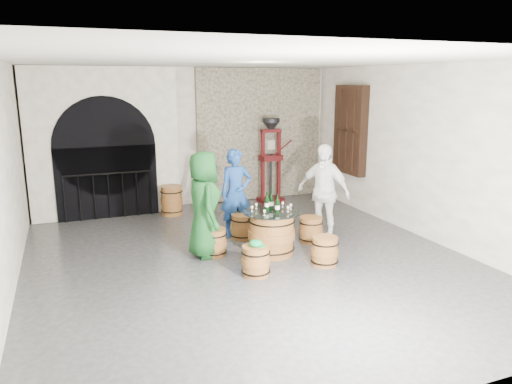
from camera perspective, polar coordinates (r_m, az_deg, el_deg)
name	(u,v)px	position (r m, az deg, el deg)	size (l,w,h in m)	color
ground	(249,260)	(8.11, -0.85, -7.98)	(8.00, 8.00, 0.00)	#2D2D2F
wall_back	(188,138)	(11.47, -8.03, 6.36)	(8.00, 8.00, 0.00)	white
wall_front	(418,241)	(4.29, 18.50, -5.44)	(8.00, 8.00, 0.00)	white
wall_left	(2,181)	(7.25, -27.74, 1.12)	(8.00, 8.00, 0.00)	white
wall_right	(426,153)	(9.49, 19.35, 4.37)	(8.00, 8.00, 0.00)	white
ceiling	(248,60)	(7.58, -0.93, 15.24)	(8.00, 8.00, 0.00)	beige
stone_facing_panel	(260,135)	(11.97, 0.50, 6.76)	(3.20, 0.12, 3.18)	gray
arched_opening	(104,144)	(10.93, -17.45, 5.47)	(3.10, 0.60, 3.19)	white
shuttered_window	(350,130)	(11.31, 10.99, 7.17)	(0.23, 1.10, 2.00)	black
barrel_table	(271,233)	(8.27, 1.83, -4.83)	(0.97, 0.97, 0.75)	brown
barrel_stool_left	(214,242)	(8.27, -4.99, -5.91)	(0.45, 0.45, 0.47)	brown
barrel_stool_far	(242,226)	(9.11, -1.62, -4.07)	(0.45, 0.45, 0.47)	brown
barrel_stool_right	(311,229)	(8.98, 6.47, -4.40)	(0.45, 0.45, 0.47)	brown
barrel_stool_near_right	(325,251)	(7.91, 8.08, -6.89)	(0.45, 0.45, 0.47)	brown
barrel_stool_near_left	(256,261)	(7.42, -0.02, -8.11)	(0.45, 0.45, 0.47)	brown
green_cap	(256,244)	(7.33, 0.01, -6.08)	(0.24, 0.20, 0.11)	#0B7D39
person_green	(204,204)	(8.09, -6.11, -1.47)	(0.87, 0.57, 1.79)	#13451B
person_blue	(236,193)	(9.14, -2.36, -0.10)	(0.61, 0.40, 1.67)	navy
person_white	(323,192)	(9.03, 7.91, 0.01)	(1.05, 0.44, 1.79)	white
wine_bottle_left	(267,203)	(8.19, 1.29, -1.30)	(0.08, 0.08, 0.32)	black
wine_bottle_center	(277,206)	(8.03, 2.53, -1.60)	(0.08, 0.08, 0.32)	black
wine_bottle_right	(271,202)	(8.27, 1.81, -1.16)	(0.08, 0.08, 0.32)	black
tasting_glass_a	(264,213)	(7.90, 1.00, -2.45)	(0.05, 0.05, 0.10)	#BB6224
tasting_glass_b	(291,207)	(8.29, 4.11, -1.73)	(0.05, 0.05, 0.10)	#BB6224
tasting_glass_c	(256,206)	(8.32, 0.03, -1.65)	(0.05, 0.05, 0.10)	#BB6224
tasting_glass_d	(283,205)	(8.42, 3.16, -1.48)	(0.05, 0.05, 0.10)	#BB6224
tasting_glass_e	(288,209)	(8.15, 3.79, -2.00)	(0.05, 0.05, 0.10)	#BB6224
tasting_glass_f	(252,209)	(8.14, -0.48, -1.99)	(0.05, 0.05, 0.10)	#BB6224
side_barrel	(172,200)	(10.82, -9.89, -0.98)	(0.49, 0.49, 0.65)	brown
corking_press	(271,154)	(11.62, 1.77, 4.49)	(0.85, 0.48, 2.03)	#450B0D
control_box	(271,145)	(12.02, 1.75, 5.58)	(0.18, 0.10, 0.22)	silver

